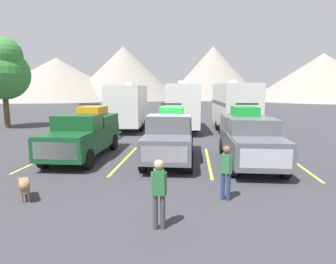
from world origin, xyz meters
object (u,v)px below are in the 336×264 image
pickup_truck_a (84,133)px  camper_trailer_a (128,105)px  pickup_truck_c (249,137)px  camper_trailer_c (234,105)px  person_a (226,169)px  pickup_truck_b (170,134)px  dog (24,186)px  camper_trailer_b (182,104)px  person_b (159,190)px

pickup_truck_a → camper_trailer_a: camper_trailer_a is taller
pickup_truck_c → camper_trailer_c: 9.40m
camper_trailer_a → person_a: bearing=-66.1°
pickup_truck_b → person_a: bearing=-66.7°
pickup_truck_c → camper_trailer_a: (-7.78, 9.64, 0.85)m
camper_trailer_a → dog: camper_trailer_a is taller
camper_trailer_c → dog: bearing=-119.5°
pickup_truck_c → camper_trailer_b: bearing=109.3°
pickup_truck_b → person_b: 6.78m
person_b → dog: (-4.25, 1.39, -0.53)m
pickup_truck_b → camper_trailer_b: camper_trailer_b is taller
pickup_truck_a → person_a: pickup_truck_a is taller
camper_trailer_c → camper_trailer_a: bearing=177.9°
pickup_truck_a → camper_trailer_c: (8.46, 8.84, 0.92)m
camper_trailer_a → person_b: 16.76m
camper_trailer_b → person_a: size_ratio=5.01×
camper_trailer_c → dog: 16.65m
camper_trailer_b → person_b: bearing=-89.5°
dog → pickup_truck_a: bearing=93.1°
pickup_truck_c → person_a: pickup_truck_c is taller
pickup_truck_a → dog: 5.63m
camper_trailer_a → person_b: (4.48, -16.11, -1.05)m
pickup_truck_c → camper_trailer_c: (0.62, 9.33, 0.92)m
pickup_truck_b → person_a: (2.07, -4.81, -0.25)m
pickup_truck_c → pickup_truck_b: bearing=175.2°
person_a → pickup_truck_c: bearing=71.5°
pickup_truck_b → dog: (-3.95, -5.38, -0.75)m
camper_trailer_c → dog: camper_trailer_c is taller
camper_trailer_b → camper_trailer_c: 4.07m
camper_trailer_a → person_a: size_ratio=4.51×
camper_trailer_c → person_b: 16.32m
person_a → camper_trailer_a: bearing=113.9°
pickup_truck_c → dog: (-7.54, -5.08, -0.73)m
pickup_truck_a → person_b: 8.32m
pickup_truck_c → person_b: 7.26m
camper_trailer_a → person_b: size_ratio=4.40×
pickup_truck_a → dog: size_ratio=6.37×
pickup_truck_a → camper_trailer_c: camper_trailer_c is taller
camper_trailer_a → dog: 14.81m
pickup_truck_b → camper_trailer_c: (4.21, 9.03, 0.90)m
dog → camper_trailer_b: bearing=74.5°
pickup_truck_b → pickup_truck_c: pickup_truck_c is taller
camper_trailer_c → person_b: camper_trailer_c is taller
pickup_truck_c → dog: size_ratio=6.19×
camper_trailer_b → camper_trailer_c: bearing=-6.3°
pickup_truck_a → person_a: bearing=-38.3°
pickup_truck_c → camper_trailer_b: camper_trailer_b is taller
person_a → person_b: (-1.78, -1.96, 0.02)m
person_b → dog: bearing=161.9°
camper_trailer_c → person_a: 14.05m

